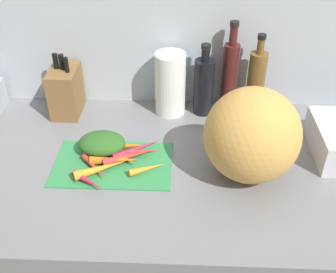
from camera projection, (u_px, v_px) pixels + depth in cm
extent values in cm
cube|color=slate|center=(170.00, 164.00, 133.46)|extent=(170.00, 80.00, 3.00)
cube|color=#ADB7C1|center=(174.00, 26.00, 146.31)|extent=(170.00, 3.00, 60.00)
cube|color=#338C4C|center=(113.00, 164.00, 130.67)|extent=(37.18, 23.42, 0.80)
cone|color=red|center=(136.00, 152.00, 133.04)|extent=(16.75, 4.95, 2.40)
cone|color=#B2264C|center=(137.00, 149.00, 134.06)|extent=(15.88, 12.17, 2.65)
cone|color=orange|center=(148.00, 168.00, 126.43)|extent=(11.80, 6.87, 2.19)
cone|color=orange|center=(119.00, 156.00, 131.00)|extent=(14.40, 10.77, 2.92)
cone|color=red|center=(94.00, 167.00, 127.05)|extent=(10.02, 11.77, 2.03)
cone|color=orange|center=(115.00, 160.00, 129.17)|extent=(15.87, 4.16, 2.89)
cone|color=red|center=(130.00, 156.00, 130.99)|extent=(17.30, 10.40, 2.77)
cone|color=orange|center=(101.00, 168.00, 125.74)|extent=(16.11, 10.62, 3.07)
cone|color=#B2264C|center=(88.00, 181.00, 121.64)|extent=(11.25, 8.63, 2.33)
cone|color=orange|center=(126.00, 146.00, 134.86)|extent=(13.31, 4.28, 3.30)
ellipsoid|color=#2D6023|center=(102.00, 143.00, 133.28)|extent=(15.30, 11.77, 6.47)
ellipsoid|color=gold|center=(252.00, 135.00, 119.17)|extent=(28.12, 27.63, 28.70)
cube|color=brown|center=(66.00, 91.00, 151.45)|extent=(9.85, 15.43, 17.50)
cylinder|color=black|center=(56.00, 61.00, 145.70)|extent=(1.86, 1.86, 5.50)
cylinder|color=black|center=(62.00, 62.00, 145.22)|extent=(1.94, 1.94, 5.50)
cylinder|color=black|center=(67.00, 65.00, 143.30)|extent=(1.49, 1.49, 5.50)
cylinder|color=white|center=(170.00, 84.00, 149.69)|extent=(11.04, 11.04, 23.52)
cylinder|color=black|center=(204.00, 87.00, 150.35)|extent=(7.38, 7.38, 20.97)
cylinder|color=black|center=(206.00, 55.00, 142.92)|extent=(2.98, 2.98, 4.49)
cylinder|color=black|center=(206.00, 47.00, 141.15)|extent=(3.42, 3.42, 1.60)
cylinder|color=#471919|center=(229.00, 78.00, 150.46)|extent=(5.71, 5.71, 26.04)
cylinder|color=#471919|center=(233.00, 36.00, 140.88)|extent=(2.76, 2.76, 6.77)
cylinder|color=black|center=(235.00, 24.00, 138.44)|extent=(3.17, 3.17, 1.60)
cylinder|color=brown|center=(255.00, 84.00, 149.07)|extent=(6.38, 6.38, 23.96)
cylinder|color=brown|center=(261.00, 46.00, 140.52)|extent=(2.54, 2.54, 5.32)
cylinder|color=black|center=(262.00, 37.00, 138.50)|extent=(2.92, 2.92, 1.60)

